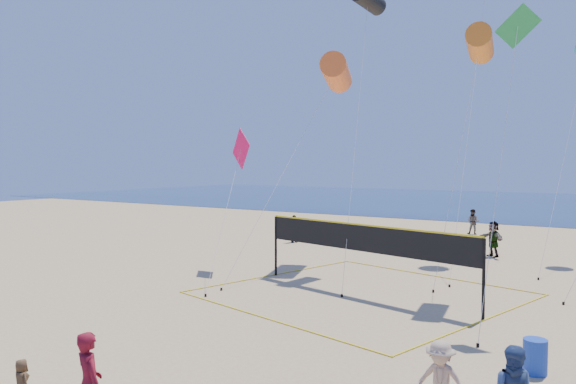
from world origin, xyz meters
The scene contains 13 objects.
ocean centered at (0.00, 62.00, 0.01)m, with size 140.00×50.00×0.03m, color #10234E.
toddler centered at (-1.18, -2.94, 0.99)m, with size 0.38×0.25×0.78m, color brown.
bystander_b centered at (4.76, 1.62, 0.77)m, with size 0.99×0.57×1.54m, color tan.
far_person_0 centered at (-10.26, 19.93, 0.82)m, with size 0.96×0.40×1.64m, color gray.
far_person_1 centered at (1.08, 21.20, 0.91)m, with size 1.69×0.54×1.83m, color gray.
far_person_3 centered at (-2.22, 29.71, 0.84)m, with size 0.82×0.64×1.68m, color gray.
trash_barrel centered at (5.79, 5.18, 0.40)m, with size 0.53×0.53×0.80m, color #1B3FB1.
volleyball_net centered at (-0.92, 10.08, 1.78)m, with size 11.55×11.44×2.58m.
kite_0 centered at (-5.20, 15.92, 9.18)m, with size 2.27×9.93×10.00m.
kite_1 centered at (-3.41, 15.63, 12.32)m, with size 2.63×7.46×12.89m.
kite_2 centered at (2.44, 12.80, 9.15)m, with size 1.97×2.31×9.75m.
kite_3 centered at (-7.83, 11.65, 5.24)m, with size 3.38×5.76×6.39m.
kite_4 centered at (4.35, 9.44, 8.21)m, with size 1.31×3.53×9.58m.
Camera 1 is at (7.99, -8.40, 4.81)m, focal length 35.00 mm.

